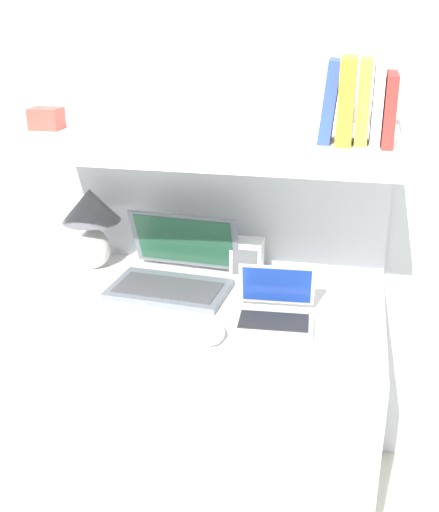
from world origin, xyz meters
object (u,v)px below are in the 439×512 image
(router_box, at_px, (247,258))
(book_red, at_px, (389,109))
(laptop_large, at_px, (174,273))
(book_white, at_px, (378,101))
(book_blue, at_px, (330,101))
(book_yellow, at_px, (364,101))
(laptop_small, at_px, (275,311))
(computer_mouse, at_px, (213,334))
(shelf_gadget, at_px, (46,119))
(table_lamp, at_px, (91,218))
(book_orange, at_px, (347,100))

(router_box, distance_m, book_red, 0.68)
(laptop_large, height_order, router_box, laptop_large)
(book_white, height_order, book_blue, book_white)
(book_red, bearing_deg, book_yellow, 180.00)
(laptop_large, relative_size, router_box, 3.06)
(laptop_small, distance_m, book_blue, 0.60)
(computer_mouse, xyz_separation_m, shelf_gadget, (-0.57, 0.27, 0.51))
(laptop_small, xyz_separation_m, computer_mouse, (-0.15, -0.14, -0.02))
(laptop_small, relative_size, router_box, 1.84)
(laptop_large, height_order, book_white, book_white)
(table_lamp, distance_m, book_yellow, 0.97)
(laptop_large, xyz_separation_m, book_yellow, (0.54, -0.04, 0.56))
(table_lamp, height_order, router_box, table_lamp)
(laptop_large, bearing_deg, book_white, -3.95)
(laptop_large, distance_m, book_white, 0.81)
(table_lamp, xyz_separation_m, laptop_small, (0.66, -0.27, -0.14))
(router_box, bearing_deg, book_white, -24.90)
(book_white, relative_size, book_orange, 1.00)
(computer_mouse, height_order, book_yellow, book_yellow)
(laptop_small, bearing_deg, book_yellow, 34.14)
(shelf_gadget, bearing_deg, book_yellow, 0.00)
(book_orange, bearing_deg, book_red, 0.00)
(laptop_small, bearing_deg, router_box, 113.53)
(shelf_gadget, bearing_deg, book_white, 0.00)
(book_yellow, bearing_deg, book_white, 0.00)
(laptop_small, distance_m, book_red, 0.63)
(laptop_small, height_order, router_box, laptop_small)
(laptop_large, bearing_deg, table_lamp, 162.95)
(router_box, relative_size, book_orange, 0.57)
(book_red, relative_size, book_yellow, 0.84)
(table_lamp, distance_m, laptop_large, 0.35)
(table_lamp, distance_m, computer_mouse, 0.67)
(book_blue, bearing_deg, book_yellow, 0.00)
(router_box, xyz_separation_m, book_blue, (0.25, -0.17, 0.54))
(table_lamp, height_order, book_white, book_white)
(book_white, bearing_deg, computer_mouse, -144.49)
(router_box, height_order, book_red, book_red)
(computer_mouse, bearing_deg, table_lamp, 141.05)
(computer_mouse, distance_m, book_yellow, 0.74)
(router_box, xyz_separation_m, shelf_gadget, (-0.58, -0.17, 0.47))
(router_box, relative_size, book_white, 0.57)
(laptop_large, height_order, shelf_gadget, shelf_gadget)
(laptop_small, distance_m, router_box, 0.34)
(laptop_large, distance_m, router_box, 0.25)
(computer_mouse, distance_m, book_white, 0.76)
(laptop_large, relative_size, computer_mouse, 3.31)
(computer_mouse, relative_size, router_box, 0.92)
(shelf_gadget, bearing_deg, book_red, 0.00)
(computer_mouse, xyz_separation_m, book_yellow, (0.35, 0.27, 0.59))
(computer_mouse, xyz_separation_m, book_red, (0.42, 0.27, 0.57))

